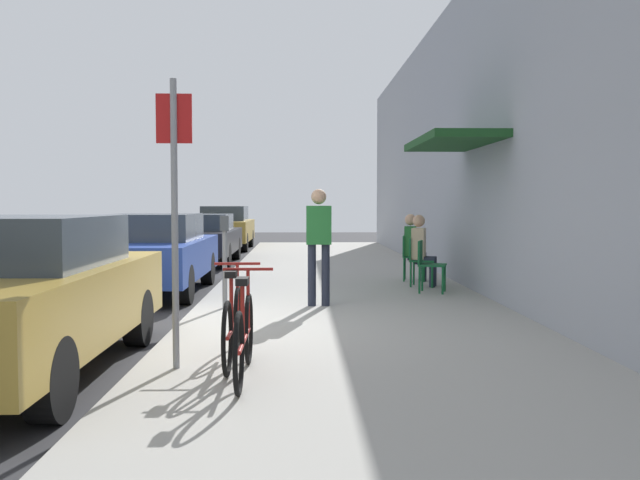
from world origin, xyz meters
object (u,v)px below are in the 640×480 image
seated_patron_2 (413,245)px  parked_car_3 (225,227)px  parking_meter (225,254)px  bicycle_0 (244,336)px  cafe_chair_1 (418,258)px  seated_patron_1 (422,248)px  parked_car_0 (18,294)px  cafe_chair_2 (410,255)px  bicycle_1 (233,324)px  parked_car_1 (153,252)px  street_sign (175,200)px  cafe_chair_0 (428,263)px  pedestrian_standing (319,237)px  parked_car_2 (202,238)px

seated_patron_2 → parked_car_3: bearing=113.6°
parking_meter → seated_patron_2: bearing=45.8°
parking_meter → bicycle_0: 4.06m
cafe_chair_1 → seated_patron_1: 0.20m
parked_car_3 → parked_car_0: bearing=-90.0°
parked_car_3 → cafe_chair_2: parked_car_3 is taller
parked_car_3 → cafe_chair_1: parked_car_3 is taller
seated_patron_1 → cafe_chair_2: 0.95m
parked_car_0 → bicycle_1: 2.02m
parked_car_1 → street_sign: street_sign is taller
parking_meter → cafe_chair_1: bearing=37.5°
parking_meter → seated_patron_1: bearing=36.8°
parking_meter → cafe_chair_1: parking_meter is taller
cafe_chair_0 → cafe_chair_1: 0.88m
parked_car_0 → cafe_chair_1: 7.55m
pedestrian_standing → seated_patron_2: bearing=59.2°
bicycle_0 → street_sign: bearing=149.6°
parked_car_0 → bicycle_0: parked_car_0 is taller
parked_car_1 → seated_patron_2: size_ratio=3.41×
cafe_chair_0 → parked_car_0: bearing=-133.8°
parked_car_2 → bicycle_0: size_ratio=2.57×
parked_car_0 → bicycle_1: (2.00, -0.02, -0.29)m
cafe_chair_0 → cafe_chair_2: (-0.00, 1.79, 0.00)m
cafe_chair_2 → pedestrian_standing: pedestrian_standing is taller
bicycle_0 → cafe_chair_2: size_ratio=1.97×
parked_car_0 → bicycle_1: bearing=-0.7°
parked_car_0 → bicycle_0: 2.25m
street_sign → cafe_chair_2: (3.26, 6.99, -1.02)m
pedestrian_standing → bicycle_0: bearing=-100.4°
parked_car_1 → seated_patron_1: bearing=-0.9°
seated_patron_2 → parked_car_0: bearing=-125.6°
parked_car_0 → parked_car_1: bearing=90.0°
bicycle_0 → seated_patron_2: 7.83m
cafe_chair_2 → cafe_chair_1: bearing=-89.9°
street_sign → bicycle_0: 1.38m
bicycle_0 → cafe_chair_2: (2.62, 7.37, 0.14)m
parked_car_1 → parked_car_3: 11.86m
street_sign → cafe_chair_0: 6.22m
parked_car_2 → street_sign: (1.50, -12.26, 0.94)m
parking_meter → cafe_chair_0: size_ratio=1.52×
bicycle_0 → parked_car_3: bearing=96.7°
parked_car_3 → parking_meter: (1.55, -14.39, 0.11)m
parked_car_2 → cafe_chair_2: size_ratio=5.06×
cafe_chair_2 → parked_car_0: bearing=-125.2°
cafe_chair_0 → seated_patron_1: seated_patron_1 is taller
cafe_chair_1 → seated_patron_1: (0.06, -0.02, 0.19)m
parked_car_3 → cafe_chair_2: bearing=-66.6°
bicycle_1 → parked_car_2: bearing=99.4°
bicycle_0 → bicycle_1: (-0.15, 0.58, 0.00)m
bicycle_1 → seated_patron_1: 6.52m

